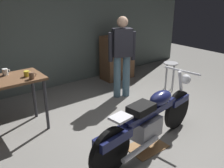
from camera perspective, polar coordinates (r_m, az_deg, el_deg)
name	(u,v)px	position (r m, az deg, el deg)	size (l,w,h in m)	color
ground_plane	(141,134)	(3.97, 6.91, -11.54)	(12.00, 12.00, 0.00)	gray
back_wall	(56,18)	(5.70, -13.08, 14.73)	(8.00, 0.12, 3.10)	#56605B
motorcycle	(150,119)	(3.47, 8.94, -8.17)	(2.18, 0.68, 1.00)	black
person_standing	(122,54)	(4.96, 2.36, 7.02)	(0.53, 0.35, 1.67)	slate
shop_stool	(170,69)	(5.57, 13.52, 3.46)	(0.32, 0.32, 0.64)	#B2B2B7
wooden_dresser	(117,57)	(6.18, 1.26, 6.27)	(0.80, 0.47, 1.10)	brown
drip_tray	(147,147)	(3.69, 8.13, -14.37)	(0.56, 0.40, 0.01)	olive
mug_white_ceramic	(5,72)	(4.12, -23.73, 2.61)	(0.12, 0.09, 0.10)	white
mug_brown_stoneware	(32,76)	(3.80, -18.28, 1.89)	(0.11, 0.08, 0.10)	brown
mug_yellow_tall	(27,74)	(3.94, -19.36, 2.30)	(0.11, 0.08, 0.09)	yellow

